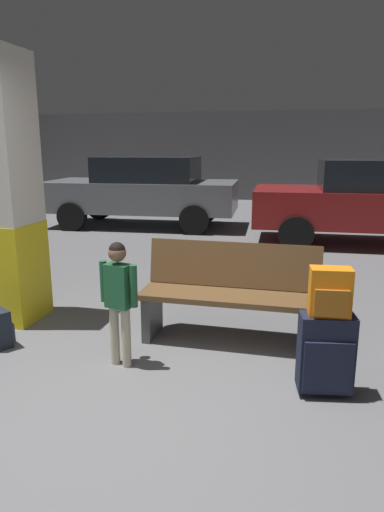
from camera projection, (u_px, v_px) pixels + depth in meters
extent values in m
cube|color=slate|center=(218.00, 273.00, 6.71)|extent=(18.00, 18.00, 0.10)
cube|color=#565658|center=(269.00, 156.00, 14.74)|extent=(18.00, 0.12, 2.80)
cube|color=yellow|center=(11.00, 271.00, 4.72)|extent=(0.57, 0.57, 1.00)
cube|color=brown|center=(229.00, 297.00, 4.12)|extent=(1.60, 0.44, 0.05)
cube|color=brown|center=(233.00, 265.00, 4.30)|extent=(1.60, 0.11, 0.42)
cube|color=#4C4C51|center=(152.00, 315.00, 4.34)|extent=(0.08, 0.40, 0.41)
cube|color=#4C4C51|center=(310.00, 329.00, 4.01)|extent=(0.08, 0.40, 0.41)
cube|color=#191E33|center=(326.00, 352.00, 3.29)|extent=(0.41, 0.26, 0.56)
cube|color=#191E33|center=(328.00, 367.00, 3.19)|extent=(0.34, 0.08, 0.36)
cube|color=#A5A5AA|center=(326.00, 313.00, 3.30)|extent=(0.14, 0.05, 0.02)
cylinder|color=black|center=(299.00, 384.00, 3.45)|extent=(0.03, 0.05, 0.04)
cylinder|color=black|center=(342.00, 385.00, 3.43)|extent=(0.03, 0.05, 0.04)
cube|color=orange|center=(330.00, 292.00, 3.18)|extent=(0.30, 0.19, 0.34)
cube|color=#9E5918|center=(332.00, 303.00, 3.10)|extent=(0.23, 0.05, 0.19)
cylinder|color=black|center=(332.00, 270.00, 3.15)|extent=(0.06, 0.03, 0.02)
cylinder|color=beige|center=(126.00, 337.00, 3.72)|extent=(0.07, 0.07, 0.50)
cylinder|color=beige|center=(115.00, 335.00, 3.77)|extent=(0.07, 0.07, 0.50)
cube|color=#1E5933|center=(118.00, 286.00, 3.65)|extent=(0.23, 0.17, 0.35)
cylinder|color=#1E5933|center=(134.00, 286.00, 3.58)|extent=(0.06, 0.06, 0.34)
cylinder|color=#1E5933|center=(104.00, 281.00, 3.71)|extent=(0.06, 0.06, 0.34)
sphere|color=brown|center=(117.00, 253.00, 3.59)|extent=(0.14, 0.14, 0.14)
sphere|color=black|center=(117.00, 250.00, 3.58)|extent=(0.13, 0.13, 0.13)
cylinder|color=white|center=(119.00, 279.00, 3.77)|extent=(0.06, 0.06, 0.10)
cylinder|color=red|center=(118.00, 270.00, 3.75)|extent=(0.01, 0.01, 0.06)
cube|color=#333842|center=(8.00, 330.00, 4.20)|extent=(0.21, 0.15, 0.19)
cube|color=slate|center=(142.00, 196.00, 10.15)|extent=(4.21, 1.98, 0.64)
cube|color=black|center=(148.00, 169.00, 9.99)|extent=(2.20, 1.68, 0.52)
cylinder|color=black|center=(72.00, 216.00, 9.68)|extent=(0.61, 0.24, 0.60)
cylinder|color=black|center=(99.00, 207.00, 11.21)|extent=(0.61, 0.24, 0.60)
cylinder|color=black|center=(194.00, 220.00, 9.25)|extent=(0.61, 0.24, 0.60)
cylinder|color=black|center=(205.00, 209.00, 10.79)|extent=(0.61, 0.24, 0.60)
cube|color=maroon|center=(370.00, 208.00, 8.25)|extent=(4.17, 1.88, 0.64)
cube|color=black|center=(382.00, 175.00, 8.08)|extent=(2.17, 1.63, 0.52)
cylinder|color=black|center=(296.00, 234.00, 7.81)|extent=(0.61, 0.23, 0.60)
cylinder|color=black|center=(294.00, 219.00, 9.34)|extent=(0.61, 0.23, 0.60)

